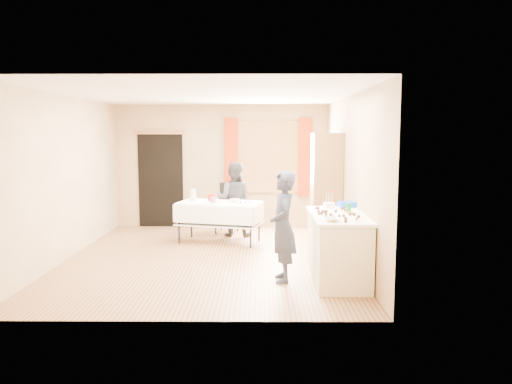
{
  "coord_description": "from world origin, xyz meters",
  "views": [
    {
      "loc": [
        0.82,
        -7.89,
        2.01
      ],
      "look_at": [
        0.76,
        0.0,
        1.07
      ],
      "focal_mm": 35.0,
      "sensor_mm": 36.0,
      "label": 1
    }
  ],
  "objects_px": {
    "party_table": "(219,218)",
    "chair": "(227,218)",
    "girl": "(283,227)",
    "woman": "(234,199)",
    "counter": "(338,247)",
    "cabinet": "(326,190)"
  },
  "relations": [
    {
      "from": "cabinet",
      "to": "woman",
      "type": "xyz_separation_m",
      "value": [
        -1.67,
        0.92,
        -0.28
      ]
    },
    {
      "from": "chair",
      "to": "woman",
      "type": "height_order",
      "value": "woman"
    },
    {
      "from": "chair",
      "to": "woman",
      "type": "distance_m",
      "value": 0.57
    },
    {
      "from": "chair",
      "to": "woman",
      "type": "bearing_deg",
      "value": -49.56
    },
    {
      "from": "woman",
      "to": "girl",
      "type": "bearing_deg",
      "value": 113.8
    },
    {
      "from": "chair",
      "to": "girl",
      "type": "height_order",
      "value": "girl"
    },
    {
      "from": "chair",
      "to": "woman",
      "type": "xyz_separation_m",
      "value": [
        0.16,
        -0.34,
        0.43
      ]
    },
    {
      "from": "cabinet",
      "to": "chair",
      "type": "xyz_separation_m",
      "value": [
        -1.83,
        1.26,
        -0.71
      ]
    },
    {
      "from": "party_table",
      "to": "woman",
      "type": "xyz_separation_m",
      "value": [
        0.24,
        0.61,
        0.28
      ]
    },
    {
      "from": "counter",
      "to": "party_table",
      "type": "bearing_deg",
      "value": 127.74
    },
    {
      "from": "chair",
      "to": "counter",
      "type": "bearing_deg",
      "value": -47.61
    },
    {
      "from": "girl",
      "to": "woman",
      "type": "distance_m",
      "value": 3.12
    },
    {
      "from": "cabinet",
      "to": "counter",
      "type": "bearing_deg",
      "value": -92.83
    },
    {
      "from": "party_table",
      "to": "chair",
      "type": "relative_size",
      "value": 1.65
    },
    {
      "from": "counter",
      "to": "party_table",
      "type": "relative_size",
      "value": 0.94
    },
    {
      "from": "party_table",
      "to": "chair",
      "type": "height_order",
      "value": "chair"
    },
    {
      "from": "chair",
      "to": "girl",
      "type": "xyz_separation_m",
      "value": [
        0.98,
        -3.35,
        0.45
      ]
    },
    {
      "from": "party_table",
      "to": "chair",
      "type": "bearing_deg",
      "value": 99.09
    },
    {
      "from": "girl",
      "to": "woman",
      "type": "relative_size",
      "value": 1.04
    },
    {
      "from": "cabinet",
      "to": "counter",
      "type": "relative_size",
      "value": 1.29
    },
    {
      "from": "woman",
      "to": "chair",
      "type": "bearing_deg",
      "value": -55.43
    },
    {
      "from": "girl",
      "to": "counter",
      "type": "bearing_deg",
      "value": 91.29
    }
  ]
}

